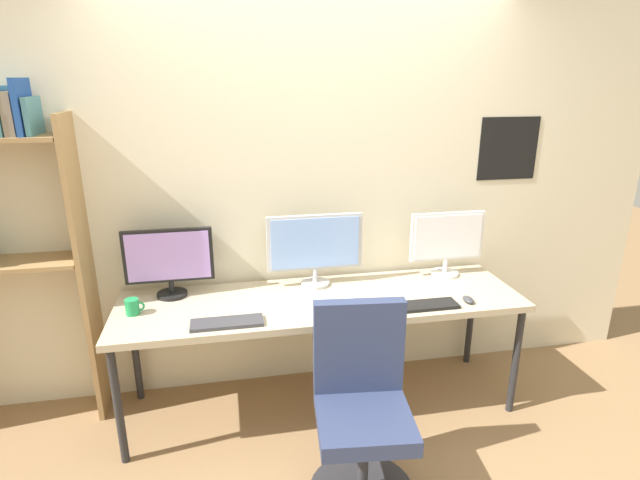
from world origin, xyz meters
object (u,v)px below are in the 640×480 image
at_px(office_chair, 362,424).
at_px(keyboard_right, 425,305).
at_px(computer_mouse, 468,300).
at_px(keyboard_left, 227,323).
at_px(laptop_closed, 331,306).
at_px(monitor_right, 447,241).
at_px(coffee_mug, 133,307).
at_px(monitor_center, 315,246).
at_px(monitor_left, 169,260).
at_px(desk, 322,306).

height_order(office_chair, keyboard_right, office_chair).
distance_m(office_chair, computer_mouse, 1.00).
xyz_separation_m(keyboard_left, laptop_closed, (0.58, 0.08, 0.00)).
bearing_deg(monitor_right, office_chair, -131.08).
xyz_separation_m(office_chair, coffee_mug, (-1.12, 0.73, 0.38)).
xyz_separation_m(monitor_right, laptop_closed, (-0.85, -0.36, -0.23)).
bearing_deg(laptop_closed, keyboard_left, 172.89).
height_order(monitor_center, coffee_mug, monitor_center).
relative_size(office_chair, laptop_closed, 3.09).
bearing_deg(monitor_center, computer_mouse, -27.25).
bearing_deg(computer_mouse, monitor_left, 165.92).
distance_m(monitor_center, keyboard_left, 0.76).
height_order(monitor_left, monitor_center, monitor_center).
height_order(keyboard_left, coffee_mug, coffee_mug).
xyz_separation_m(desk, laptop_closed, (0.02, -0.15, 0.06)).
height_order(desk, monitor_right, monitor_right).
bearing_deg(monitor_center, keyboard_left, -141.69).
distance_m(keyboard_left, keyboard_right, 1.12).
relative_size(computer_mouse, laptop_closed, 0.30).
xyz_separation_m(computer_mouse, coffee_mug, (-1.90, 0.21, 0.03)).
relative_size(keyboard_left, laptop_closed, 1.20).
bearing_deg(laptop_closed, coffee_mug, 157.36).
distance_m(monitor_right, computer_mouse, 0.49).
xyz_separation_m(monitor_right, keyboard_left, (-1.44, -0.44, -0.23)).
relative_size(office_chair, keyboard_left, 2.58).
bearing_deg(desk, keyboard_right, -22.33).
xyz_separation_m(keyboard_right, computer_mouse, (0.27, 0.01, 0.01)).
distance_m(monitor_right, coffee_mug, 1.97).
distance_m(keyboard_right, laptop_closed, 0.54).
bearing_deg(laptop_closed, office_chair, -102.69).
distance_m(monitor_left, keyboard_right, 1.52).
bearing_deg(monitor_left, computer_mouse, -14.08).
bearing_deg(monitor_left, coffee_mug, -131.35).
bearing_deg(monitor_left, keyboard_right, -17.10).
height_order(office_chair, laptop_closed, office_chair).
bearing_deg(coffee_mug, monitor_left, 48.65).
height_order(monitor_right, laptop_closed, monitor_right).
relative_size(keyboard_right, computer_mouse, 3.95).
distance_m(desk, coffee_mug, 1.07).
relative_size(monitor_left, monitor_center, 0.86).
xyz_separation_m(monitor_center, laptop_closed, (0.02, -0.36, -0.25)).
xyz_separation_m(monitor_left, computer_mouse, (1.71, -0.43, -0.21)).
xyz_separation_m(desk, keyboard_right, (0.56, -0.23, 0.06)).
height_order(office_chair, keyboard_left, office_chair).
relative_size(office_chair, monitor_left, 1.92).
xyz_separation_m(monitor_left, laptop_closed, (0.90, -0.36, -0.22)).
height_order(monitor_right, keyboard_left, monitor_right).
bearing_deg(keyboard_right, laptop_closed, 171.02).
distance_m(monitor_left, monitor_center, 0.88).
height_order(office_chair, monitor_right, monitor_right).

